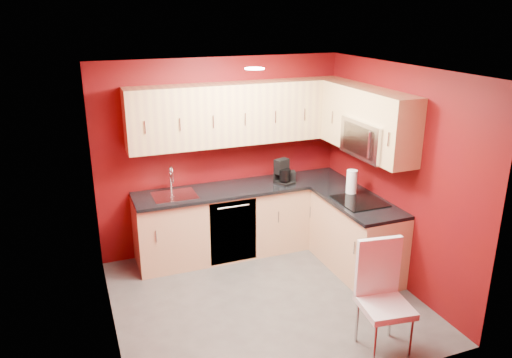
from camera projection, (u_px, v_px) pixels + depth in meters
floor at (265, 299)px, 5.52m from camera, size 3.20×3.20×0.00m
ceiling at (266, 70)px, 4.71m from camera, size 3.20×3.20×0.00m
wall_back at (221, 156)px, 6.44m from camera, size 3.20×0.00×3.20m
wall_front at (340, 259)px, 3.79m from camera, size 3.20×0.00×3.20m
wall_left at (104, 216)px, 4.57m from camera, size 0.00×3.00×3.00m
wall_right at (395, 176)px, 5.66m from camera, size 0.00×3.00×3.00m
base_cabinets_back at (244, 220)px, 6.51m from camera, size 2.80×0.60×0.87m
base_cabinets_right at (356, 236)px, 6.05m from camera, size 0.60×1.30×0.87m
countertop_back at (244, 188)px, 6.35m from camera, size 2.80×0.63×0.04m
countertop_right at (358, 202)px, 5.88m from camera, size 0.63×1.27×0.04m
upper_cabinets_back at (240, 113)px, 6.17m from camera, size 2.80×0.35×0.75m
upper_cabinets_right at (365, 114)px, 5.79m from camera, size 0.35×1.55×0.75m
microwave at (373, 139)px, 5.64m from camera, size 0.42×0.76×0.42m
cooktop at (360, 201)px, 5.84m from camera, size 0.50×0.55×0.01m
sink at (174, 192)px, 6.04m from camera, size 0.52×0.42×0.35m
dishwasher_front at (233, 232)px, 6.17m from camera, size 0.60×0.02×0.82m
downlight at (255, 69)px, 4.98m from camera, size 0.20×0.20×0.01m
coffee_maker at (285, 172)px, 6.40m from camera, size 0.26×0.30×0.31m
napkin_holder at (290, 176)px, 6.51m from camera, size 0.16×0.16×0.14m
paper_towel at (352, 182)px, 6.04m from camera, size 0.21×0.21×0.30m
dining_chair at (386, 301)px, 4.53m from camera, size 0.49×0.51×1.07m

